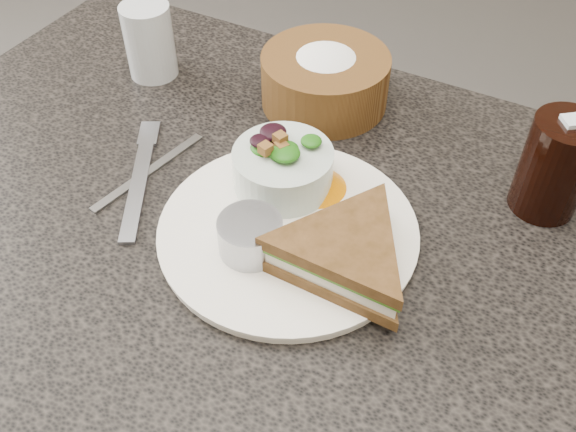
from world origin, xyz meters
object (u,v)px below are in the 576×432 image
(salad_bowl, at_px, (283,163))
(water_glass, at_px, (149,41))
(cola_glass, at_px, (557,162))
(sandwich, at_px, (346,254))
(dining_table, at_px, (267,390))
(dinner_plate, at_px, (288,232))
(dressing_ramekin, at_px, (250,236))
(bread_basket, at_px, (325,72))

(salad_bowl, distance_m, water_glass, 0.30)
(cola_glass, height_order, water_glass, cola_glass)
(sandwich, relative_size, salad_bowl, 1.57)
(dining_table, distance_m, dinner_plate, 0.38)
(salad_bowl, xyz_separation_m, cola_glass, (0.27, 0.12, 0.02))
(dinner_plate, relative_size, sandwich, 1.56)
(dinner_plate, relative_size, dressing_ramekin, 4.15)
(salad_bowl, bearing_deg, bread_basket, 101.18)
(sandwich, relative_size, water_glass, 1.73)
(dinner_plate, bearing_deg, dining_table, 173.45)
(dining_table, height_order, dressing_ramekin, dressing_ramekin)
(dining_table, height_order, water_glass, water_glass)
(dining_table, relative_size, dinner_plate, 3.65)
(cola_glass, distance_m, water_glass, 0.54)
(sandwich, xyz_separation_m, dressing_ramekin, (-0.10, -0.02, -0.00))
(dressing_ramekin, bearing_deg, water_glass, 142.09)
(sandwich, height_order, salad_bowl, salad_bowl)
(bread_basket, bearing_deg, dinner_plate, -72.92)
(dinner_plate, bearing_deg, salad_bowl, 122.96)
(dining_table, xyz_separation_m, bread_basket, (-0.03, 0.23, 0.42))
(dinner_plate, height_order, sandwich, sandwich)
(salad_bowl, bearing_deg, dressing_ramekin, -80.11)
(dining_table, distance_m, cola_glass, 0.54)
(dinner_plate, distance_m, sandwich, 0.08)
(bread_basket, distance_m, cola_glass, 0.31)
(sandwich, bearing_deg, dinner_plate, 164.77)
(dinner_plate, height_order, salad_bowl, salad_bowl)
(water_glass, bearing_deg, dinner_plate, -30.50)
(dinner_plate, bearing_deg, cola_glass, 37.80)
(salad_bowl, height_order, dressing_ramekin, salad_bowl)
(bread_basket, bearing_deg, sandwich, -60.12)
(dinner_plate, height_order, cola_glass, cola_glass)
(dining_table, relative_size, sandwich, 5.70)
(salad_bowl, relative_size, water_glass, 1.11)
(dressing_ramekin, bearing_deg, salad_bowl, 99.89)
(dinner_plate, distance_m, cola_glass, 0.29)
(dining_table, height_order, cola_glass, cola_glass)
(cola_glass, bearing_deg, sandwich, -127.22)
(salad_bowl, height_order, water_glass, water_glass)
(salad_bowl, bearing_deg, water_glass, 155.27)
(dinner_plate, xyz_separation_m, sandwich, (0.08, -0.02, 0.03))
(dinner_plate, distance_m, water_glass, 0.37)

